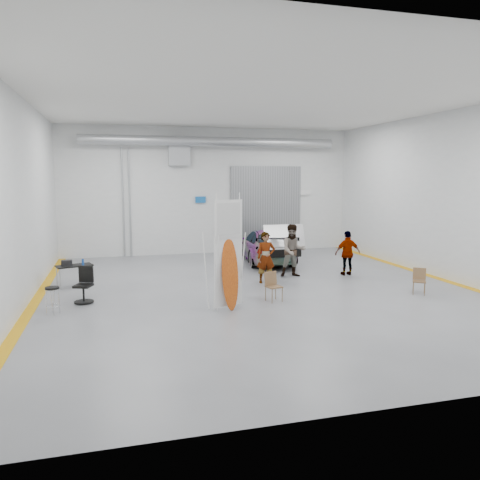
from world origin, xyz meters
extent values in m
plane|color=slate|center=(0.00, 0.00, 0.00)|extent=(16.00, 16.00, 0.00)
cube|color=silver|center=(-7.00, 0.00, 3.00)|extent=(0.02, 16.00, 6.00)
cube|color=silver|center=(7.00, 0.00, 3.00)|extent=(0.02, 16.00, 6.00)
cube|color=silver|center=(0.00, 8.00, 3.00)|extent=(14.00, 0.02, 6.00)
cube|color=silver|center=(0.00, -8.00, 3.00)|extent=(14.00, 0.02, 6.00)
cube|color=white|center=(0.00, 0.00, 6.00)|extent=(14.00, 16.00, 0.02)
cube|color=gray|center=(2.80, 7.92, 2.10)|extent=(3.60, 0.12, 4.20)
cube|color=#999CA2|center=(-1.50, 7.92, 4.80)|extent=(1.00, 0.50, 1.20)
cylinder|color=#999CA2|center=(0.00, 7.40, 5.30)|extent=(11.90, 0.44, 0.44)
cube|color=#1660B3|center=(-0.50, 7.92, 2.60)|extent=(0.50, 0.04, 0.30)
cube|color=white|center=(4.80, 7.92, 2.90)|extent=(0.70, 0.04, 0.25)
cylinder|color=#999CA2|center=(-3.80, 7.92, 2.50)|extent=(0.08, 0.08, 5.00)
cylinder|color=#999CA2|center=(-4.10, 7.92, 2.50)|extent=(0.08, 0.08, 5.00)
cube|color=orange|center=(-6.85, 0.00, 0.01)|extent=(0.30, 16.00, 0.01)
cube|color=orange|center=(6.85, 0.00, 0.01)|extent=(0.30, 16.00, 0.01)
imported|color=silver|center=(1.87, 5.07, 0.70)|extent=(2.54, 5.06, 1.41)
imported|color=brown|center=(0.56, 1.08, 0.90)|extent=(0.68, 0.48, 1.79)
imported|color=slate|center=(1.84, 1.78, 0.98)|extent=(1.03, 0.83, 1.96)
imported|color=brown|center=(3.92, 1.50, 0.84)|extent=(1.00, 0.47, 1.68)
cube|color=white|center=(-1.58, -1.86, 1.08)|extent=(0.87, 0.36, 1.95)
ellipsoid|color=orange|center=(-1.58, -1.95, 1.03)|extent=(0.60, 0.43, 2.06)
cube|color=white|center=(-1.58, -1.88, 2.55)|extent=(0.84, 0.35, 1.03)
cylinder|color=white|center=(-1.96, -1.86, 1.63)|extent=(0.03, 0.03, 3.25)
cylinder|color=white|center=(-1.20, -1.86, 1.63)|extent=(0.03, 0.03, 3.25)
cube|color=brown|center=(0.01, -1.36, 0.45)|extent=(0.50, 0.49, 0.04)
cube|color=brown|center=(0.01, -1.17, 0.68)|extent=(0.43, 0.19, 0.40)
cube|color=brown|center=(4.71, -1.74, 0.42)|extent=(0.53, 0.53, 0.04)
cube|color=brown|center=(4.71, -1.56, 0.63)|extent=(0.37, 0.28, 0.37)
cylinder|color=black|center=(-6.17, -1.06, 0.73)|extent=(0.36, 0.36, 0.05)
torus|color=silver|center=(-6.17, -1.06, 0.23)|extent=(0.38, 0.38, 0.02)
cylinder|color=#999CA2|center=(-6.39, 1.99, 0.35)|extent=(0.03, 0.03, 0.69)
cylinder|color=#999CA2|center=(-5.34, 1.99, 0.35)|extent=(0.03, 0.03, 0.69)
cylinder|color=#999CA2|center=(-6.39, 2.47, 0.35)|extent=(0.03, 0.03, 0.69)
cylinder|color=#999CA2|center=(-5.34, 2.47, 0.35)|extent=(0.03, 0.03, 0.69)
cube|color=black|center=(-5.86, 2.23, 0.71)|extent=(1.27, 0.90, 0.04)
cylinder|color=#1B49A5|center=(-5.58, 2.14, 0.84)|extent=(0.08, 0.08, 0.21)
cube|color=black|center=(-6.10, 2.28, 0.82)|extent=(0.34, 0.21, 0.17)
cylinder|color=black|center=(-5.45, -0.09, 0.04)|extent=(0.56, 0.56, 0.04)
cylinder|color=black|center=(-5.45, -0.09, 0.28)|extent=(0.06, 0.06, 0.48)
cube|color=black|center=(-5.45, -0.09, 0.52)|extent=(0.60, 0.60, 0.07)
cube|color=black|center=(-5.45, 0.13, 0.82)|extent=(0.43, 0.22, 0.50)
cube|color=silver|center=(1.87, 2.89, 1.43)|extent=(1.64, 1.00, 0.04)
camera|label=1|loc=(-4.47, -14.18, 3.68)|focal=35.00mm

